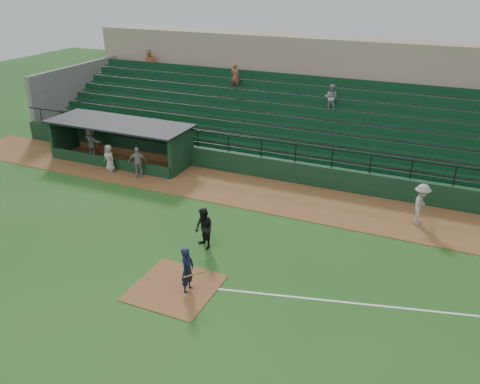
% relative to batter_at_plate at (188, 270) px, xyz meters
% --- Properties ---
extents(ground, '(90.00, 90.00, 0.00)m').
position_rel_batter_at_plate_xyz_m(ground, '(-0.54, 0.93, -0.89)').
color(ground, '#214E19').
rests_on(ground, ground).
extents(warning_track, '(40.00, 4.00, 0.03)m').
position_rel_batter_at_plate_xyz_m(warning_track, '(-0.54, 8.93, -0.88)').
color(warning_track, brown).
rests_on(warning_track, ground).
extents(home_plate_dirt, '(3.00, 3.00, 0.03)m').
position_rel_batter_at_plate_xyz_m(home_plate_dirt, '(-0.54, -0.07, -0.88)').
color(home_plate_dirt, brown).
rests_on(home_plate_dirt, ground).
extents(foul_line, '(17.49, 4.44, 0.01)m').
position_rel_batter_at_plate_xyz_m(foul_line, '(7.46, 2.13, -0.89)').
color(foul_line, white).
rests_on(foul_line, ground).
extents(stadium_structure, '(38.00, 13.08, 6.40)m').
position_rel_batter_at_plate_xyz_m(stadium_structure, '(-0.55, 17.39, 1.41)').
color(stadium_structure, black).
rests_on(stadium_structure, ground).
extents(dugout, '(8.90, 3.20, 2.42)m').
position_rel_batter_at_plate_xyz_m(dugout, '(-10.29, 10.49, 0.44)').
color(dugout, black).
rests_on(dugout, ground).
extents(batter_at_plate, '(1.02, 0.70, 1.79)m').
position_rel_batter_at_plate_xyz_m(batter_at_plate, '(0.00, 0.00, 0.00)').
color(batter_at_plate, black).
rests_on(batter_at_plate, ground).
extents(umpire, '(1.11, 1.05, 1.81)m').
position_rel_batter_at_plate_xyz_m(umpire, '(-0.88, 2.96, 0.01)').
color(umpire, black).
rests_on(umpire, ground).
extents(runner, '(0.86, 1.34, 1.96)m').
position_rel_batter_at_plate_xyz_m(runner, '(7.21, 8.82, 0.12)').
color(runner, '#A29E98').
rests_on(runner, warning_track).
extents(dugout_player_a, '(1.11, 0.85, 1.76)m').
position_rel_batter_at_plate_xyz_m(dugout_player_a, '(-7.86, 8.28, 0.02)').
color(dugout_player_a, '#99948F').
rests_on(dugout_player_a, warning_track).
extents(dugout_player_b, '(0.89, 0.69, 1.60)m').
position_rel_batter_at_plate_xyz_m(dugout_player_b, '(-9.85, 8.31, -0.06)').
color(dugout_player_b, '#9F9A95').
rests_on(dugout_player_b, warning_track).
extents(dugout_player_c, '(1.92, 1.13, 1.98)m').
position_rel_batter_at_plate_xyz_m(dugout_player_c, '(-12.33, 9.83, 0.13)').
color(dugout_player_c, '#A49F99').
rests_on(dugout_player_c, warning_track).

